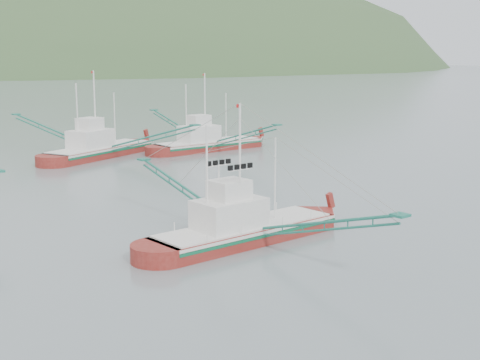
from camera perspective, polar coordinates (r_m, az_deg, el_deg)
ground at (r=41.68m, az=5.17°, el=-5.53°), size 1200.00×1200.00×0.00m
main_boat at (r=41.79m, az=0.22°, el=-3.53°), size 12.91×23.21×9.39m
bg_boat_far at (r=78.05m, az=-12.00°, el=3.48°), size 14.82×25.04×10.60m
bg_boat_right at (r=81.93m, az=-2.84°, el=3.51°), size 13.82×25.00×10.11m
headland_right at (r=531.39m, az=-8.39°, el=9.32°), size 684.00×432.00×306.00m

